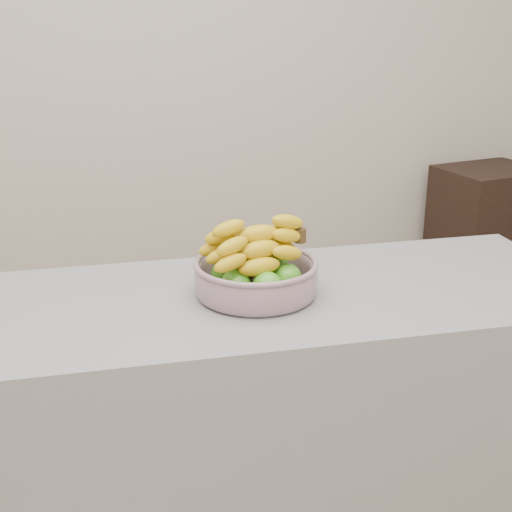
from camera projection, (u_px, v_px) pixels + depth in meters
The scene contains 3 objects.
counter at pixel (194, 460), 1.85m from camera, with size 2.00×0.60×0.90m, color gray.
cabinet at pixel (483, 250), 3.52m from camera, with size 0.46×0.37×0.83m, color black.
fruit_bowl at pixel (256, 273), 1.71m from camera, with size 0.30×0.30×0.18m.
Camera 1 is at (-0.20, -1.21, 1.57)m, focal length 50.00 mm.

